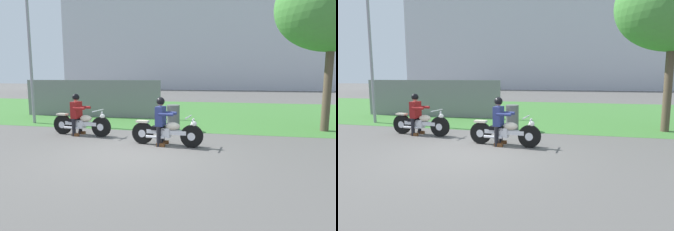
% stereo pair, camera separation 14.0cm
% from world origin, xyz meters
% --- Properties ---
extents(ground, '(120.00, 120.00, 0.00)m').
position_xyz_m(ground, '(0.00, 0.00, 0.00)').
color(ground, '#565451').
extents(grass_verge, '(60.00, 12.00, 0.01)m').
position_xyz_m(grass_verge, '(0.00, 9.08, 0.00)').
color(grass_verge, '#3D7533').
rests_on(grass_verge, ground).
extents(stadium_facade, '(56.60, 8.00, 17.22)m').
position_xyz_m(stadium_facade, '(5.26, 38.10, 8.61)').
color(stadium_facade, silver).
rests_on(stadium_facade, ground).
extents(motorcycle_lead, '(2.12, 0.66, 0.88)m').
position_xyz_m(motorcycle_lead, '(0.67, 1.09, 0.39)').
color(motorcycle_lead, black).
rests_on(motorcycle_lead, ground).
extents(rider_lead, '(0.58, 0.50, 1.40)m').
position_xyz_m(rider_lead, '(0.50, 1.10, 0.82)').
color(rider_lead, black).
rests_on(rider_lead, ground).
extents(motorcycle_follow, '(2.16, 0.66, 0.89)m').
position_xyz_m(motorcycle_follow, '(-2.44, 1.88, 0.40)').
color(motorcycle_follow, black).
rests_on(motorcycle_follow, ground).
extents(rider_follow, '(0.58, 0.50, 1.41)m').
position_xyz_m(rider_follow, '(-2.61, 1.89, 0.82)').
color(rider_follow, black).
rests_on(rider_follow, ground).
extents(tree_roadside, '(3.90, 3.90, 5.96)m').
position_xyz_m(tree_roadside, '(5.85, 4.43, 4.39)').
color(tree_roadside, brown).
rests_on(tree_roadside, ground).
extents(streetlight_pole, '(0.96, 0.20, 5.81)m').
position_xyz_m(streetlight_pole, '(-5.61, 3.81, 3.62)').
color(streetlight_pole, gray).
rests_on(streetlight_pole, ground).
extents(trash_can, '(0.47, 0.47, 0.95)m').
position_xyz_m(trash_can, '(0.42, 3.35, 0.47)').
color(trash_can, '#595E5B').
rests_on(trash_can, ground).
extents(fence_segment, '(7.00, 0.06, 1.80)m').
position_xyz_m(fence_segment, '(-4.20, 6.06, 0.90)').
color(fence_segment, slate).
rests_on(fence_segment, ground).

